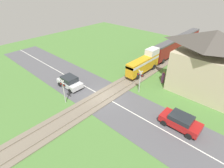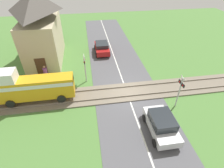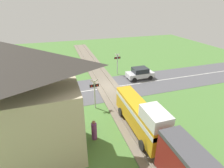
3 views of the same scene
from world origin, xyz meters
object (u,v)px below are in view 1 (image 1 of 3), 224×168
at_px(car_far_side, 181,121).
at_px(crossing_signal_east_approach, 140,78).
at_px(train, 170,48).
at_px(pedestrian_by_station, 163,78).
at_px(station_building, 207,66).
at_px(car_near_crossing, 70,82).
at_px(crossing_signal_west_approach, 63,88).

height_order(car_far_side, crossing_signal_east_approach, crossing_signal_east_approach).
bearing_deg(train, car_far_side, -59.48).
xyz_separation_m(car_far_side, pedestrian_by_station, (-5.49, 6.60, 0.01)).
bearing_deg(station_building, car_near_crossing, -143.01).
bearing_deg(train, station_building, -44.64).
bearing_deg(car_near_crossing, pedestrian_by_station, 48.13).
relative_size(car_near_crossing, pedestrian_by_station, 2.16).
distance_m(train, car_near_crossing, 18.90).
xyz_separation_m(crossing_signal_west_approach, pedestrian_by_station, (6.07, 11.88, -1.24)).
height_order(car_far_side, station_building, station_building).
distance_m(car_near_crossing, station_building, 16.90).
height_order(car_near_crossing, pedestrian_by_station, pedestrian_by_station).
distance_m(train, crossing_signal_west_approach, 20.77).
bearing_deg(station_building, car_far_side, -84.27).
height_order(crossing_signal_west_approach, crossing_signal_east_approach, same).
height_order(car_near_crossing, car_far_side, car_near_crossing).
xyz_separation_m(train, station_building, (8.32, -8.22, 2.03)).
height_order(crossing_signal_east_approach, pedestrian_by_station, crossing_signal_east_approach).
bearing_deg(crossing_signal_east_approach, train, 101.01).
bearing_deg(train, crossing_signal_west_approach, -96.96).
relative_size(train, station_building, 2.82).
bearing_deg(crossing_signal_east_approach, station_building, 39.05).
bearing_deg(pedestrian_by_station, car_near_crossing, -131.87).
relative_size(crossing_signal_east_approach, pedestrian_by_station, 1.86).
relative_size(car_far_side, crossing_signal_west_approach, 1.21).
xyz_separation_m(train, car_near_crossing, (-4.94, -18.21, -1.09)).
bearing_deg(crossing_signal_east_approach, car_far_side, -20.22).
relative_size(station_building, pedestrian_by_station, 4.93).
height_order(car_far_side, pedestrian_by_station, pedestrian_by_station).
bearing_deg(train, car_near_crossing, -105.18).
relative_size(train, car_near_crossing, 6.41).
distance_m(crossing_signal_east_approach, station_building, 7.72).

